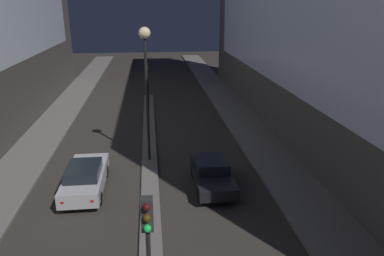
{
  "coord_description": "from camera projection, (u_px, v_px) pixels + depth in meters",
  "views": [
    {
      "loc": [
        0.2,
        -5.4,
        8.97
      ],
      "look_at": [
        3.03,
        19.5,
        0.5
      ],
      "focal_mm": 35.0,
      "sensor_mm": 36.0,
      "label": 1
    }
  ],
  "objects": [
    {
      "name": "median_strip",
      "position": [
        149.0,
        153.0,
        23.14
      ],
      "size": [
        0.89,
        30.35,
        0.13
      ],
      "color": "#66605B",
      "rests_on": "ground"
    },
    {
      "name": "traffic_light_near",
      "position": [
        148.0,
        238.0,
        9.51
      ],
      "size": [
        0.32,
        0.42,
        4.27
      ],
      "color": "black",
      "rests_on": "median_strip"
    },
    {
      "name": "traffic_light_mid",
      "position": [
        147.0,
        72.0,
        32.21
      ],
      "size": [
        0.32,
        0.42,
        4.27
      ],
      "color": "black",
      "rests_on": "median_strip"
    },
    {
      "name": "street_lamp",
      "position": [
        146.0,
        62.0,
        20.29
      ],
      "size": [
        0.64,
        0.64,
        7.59
      ],
      "color": "black",
      "rests_on": "median_strip"
    },
    {
      "name": "car_left_lane",
      "position": [
        85.0,
        177.0,
        18.44
      ],
      "size": [
        1.83,
        4.78,
        1.5
      ],
      "color": "#B2B2B7",
      "rests_on": "ground"
    },
    {
      "name": "car_right_lane",
      "position": [
        212.0,
        174.0,
        18.91
      ],
      "size": [
        1.84,
        4.26,
        1.42
      ],
      "color": "black",
      "rests_on": "ground"
    }
  ]
}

